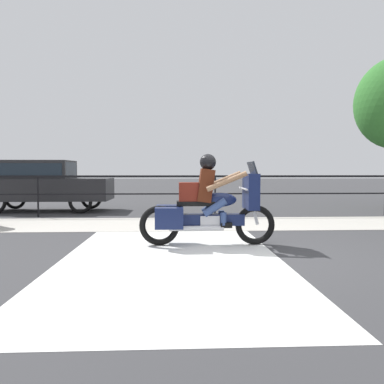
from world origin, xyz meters
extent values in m
plane|color=#38383A|center=(0.00, 0.00, 0.00)|extent=(120.00, 120.00, 0.00)
cube|color=#B7B2A8|center=(0.00, 3.40, 0.01)|extent=(44.00, 2.40, 0.01)
cube|color=silver|center=(-1.23, -0.20, 0.00)|extent=(3.28, 6.00, 0.01)
cube|color=black|center=(0.00, 4.96, 1.17)|extent=(36.00, 0.04, 0.06)
cube|color=black|center=(0.00, 4.96, 0.66)|extent=(36.00, 0.03, 0.04)
cylinder|color=black|center=(-5.10, 4.96, 0.60)|extent=(0.05, 0.05, 1.20)
cylinder|color=black|center=(0.00, 4.96, 0.60)|extent=(0.05, 0.05, 1.20)
torus|color=black|center=(0.27, 0.71, 0.36)|extent=(0.71, 0.11, 0.71)
torus|color=black|center=(-1.45, 0.71, 0.36)|extent=(0.71, 0.11, 0.71)
cube|color=#141E47|center=(-0.59, 0.71, 0.46)|extent=(1.30, 0.22, 0.20)
cube|color=silver|center=(-0.56, 0.71, 0.41)|extent=(0.34, 0.26, 0.26)
ellipsoid|color=#141E47|center=(-0.38, 0.71, 0.81)|extent=(0.62, 0.30, 0.26)
cube|color=black|center=(-0.76, 0.71, 0.75)|extent=(0.75, 0.28, 0.08)
cube|color=#141E47|center=(0.19, 0.71, 0.96)|extent=(0.20, 0.61, 0.63)
cube|color=#1E232B|center=(0.21, 0.71, 1.37)|extent=(0.10, 0.52, 0.24)
cylinder|color=silver|center=(0.05, 0.71, 1.01)|extent=(0.04, 0.70, 0.04)
cylinder|color=silver|center=(-0.80, 0.55, 0.33)|extent=(0.94, 0.09, 0.09)
cube|color=#141E47|center=(-1.27, 0.47, 0.52)|extent=(0.48, 0.28, 0.36)
cube|color=#141E47|center=(-1.27, 0.95, 0.52)|extent=(0.48, 0.28, 0.36)
cylinder|color=silver|center=(0.24, 0.71, 0.66)|extent=(0.20, 0.06, 0.60)
cube|color=#4C1E0F|center=(-0.62, 0.71, 1.07)|extent=(0.32, 0.36, 0.60)
sphere|color=#8C6647|center=(-0.58, 0.71, 1.46)|extent=(0.23, 0.23, 0.23)
sphere|color=black|center=(-0.58, 0.71, 1.48)|extent=(0.29, 0.29, 0.29)
cylinder|color=#33477A|center=(-0.47, 0.56, 0.69)|extent=(0.44, 0.13, 0.34)
cylinder|color=#33477A|center=(-0.32, 0.56, 0.49)|extent=(0.11, 0.11, 0.22)
cube|color=black|center=(-0.27, 0.56, 0.38)|extent=(0.20, 0.10, 0.09)
cylinder|color=#33477A|center=(-0.47, 0.86, 0.69)|extent=(0.44, 0.13, 0.34)
cylinder|color=#33477A|center=(-0.32, 0.86, 0.49)|extent=(0.11, 0.11, 0.22)
cube|color=black|center=(-0.27, 0.86, 0.38)|extent=(0.20, 0.10, 0.09)
cylinder|color=#8C6647|center=(-0.29, 0.41, 1.15)|extent=(0.71, 0.09, 0.36)
cylinder|color=#8C6647|center=(-0.29, 1.01, 1.15)|extent=(0.71, 0.09, 0.36)
cube|color=maroon|center=(-0.92, 0.71, 0.95)|extent=(0.35, 0.26, 0.34)
cube|color=#232326|center=(-5.43, 6.57, 0.73)|extent=(4.22, 1.62, 0.71)
cube|color=#232326|center=(-5.68, 6.57, 1.37)|extent=(2.19, 1.43, 0.59)
cube|color=#19232D|center=(-4.60, 6.57, 1.37)|extent=(0.04, 1.27, 0.47)
cube|color=#19232D|center=(-5.68, 6.57, 1.37)|extent=(2.02, 1.46, 0.38)
torus|color=black|center=(-4.12, 5.82, 0.37)|extent=(0.74, 0.11, 0.74)
torus|color=black|center=(-4.12, 7.32, 0.37)|extent=(0.74, 0.11, 0.74)
torus|color=black|center=(-6.74, 7.32, 0.37)|extent=(0.74, 0.11, 0.74)
camera|label=1|loc=(-1.16, -5.90, 1.32)|focal=35.00mm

